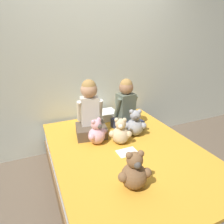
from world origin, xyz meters
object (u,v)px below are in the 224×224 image
Objects in this scene: teddy_bear_between_children at (120,133)px; pillow_at_headboard at (99,116)px; bed at (127,169)px; teddy_bear_held_by_left_child at (97,133)px; child_on_left at (90,112)px; teddy_bear_at_foot_of_bed at (134,173)px; child_on_right at (126,107)px; sign_card at (127,152)px; teddy_bear_held_by_right_child at (135,124)px.

pillow_at_headboard is (0.01, 0.70, -0.07)m from teddy_bear_between_children.
teddy_bear_held_by_left_child is at bearing 133.78° from bed.
child_on_left is at bearing 116.69° from bed.
child_on_left is at bearing 100.43° from teddy_bear_at_foot_of_bed.
teddy_bear_between_children is at bearing -90.63° from pillow_at_headboard.
child_on_left is 1.05× the size of child_on_right.
sign_card is at bearing -119.98° from bed.
teddy_bear_between_children is (0.24, -0.10, 0.00)m from teddy_bear_held_by_left_child.
teddy_bear_held_by_right_child is 0.88m from teddy_bear_at_foot_of_bed.
child_on_left is 0.44m from teddy_bear_between_children.
bed is at bearing 75.83° from teddy_bear_at_foot_of_bed.
sign_card is (-0.26, -0.53, -0.27)m from child_on_right.
teddy_bear_held_by_left_child is at bearing -81.21° from child_on_left.
teddy_bear_held_by_right_child reaches higher than teddy_bear_held_by_left_child.
child_on_left reaches higher than teddy_bear_held_by_left_child.
sign_card is at bearing -106.96° from teddy_bear_held_by_right_child.
teddy_bear_between_children is (-0.01, 0.16, 0.37)m from bed.
teddy_bear_held_by_right_child is at bearing 48.11° from teddy_bear_between_children.
child_on_right reaches higher than teddy_bear_held_by_right_child.
child_on_right is 0.55m from teddy_bear_held_by_left_child.
teddy_bear_at_foot_of_bed reaches higher than sign_card.
teddy_bear_at_foot_of_bed is at bearing -96.69° from teddy_bear_held_by_right_child.
teddy_bear_held_by_right_child is at bearing 48.24° from bed.
child_on_right is 3.04× the size of sign_card.
child_on_right is 1.96× the size of teddy_bear_held_by_right_child.
teddy_bear_at_foot_of_bed is at bearing -112.49° from bed.
teddy_bear_held_by_right_child is 0.26m from teddy_bear_between_children.
teddy_bear_held_by_left_child is (-0.25, 0.26, 0.37)m from bed.
teddy_bear_held_by_left_child is 0.62× the size of pillow_at_headboard.
child_on_left is 2.06× the size of teddy_bear_held_by_right_child.
teddy_bear_between_children is at bearing 81.47° from teddy_bear_at_foot_of_bed.
teddy_bear_at_foot_of_bed is 0.51m from sign_card.
teddy_bear_between_children is 1.45× the size of sign_card.
pillow_at_headboard is (-0.23, 0.59, -0.08)m from teddy_bear_held_by_right_child.
teddy_bear_held_by_left_child is 1.41× the size of sign_card.
teddy_bear_held_by_left_child is (-0.48, -0.23, -0.15)m from child_on_right.
teddy_bear_held_by_left_child reaches higher than sign_card.
child_on_left reaches higher than pillow_at_headboard.
teddy_bear_at_foot_of_bed reaches higher than teddy_bear_held_by_left_child.
child_on_right is at bearing -57.84° from pillow_at_headboard.
bed is at bearing -108.40° from teddy_bear_held_by_right_child.
child_on_right is at bearing 78.71° from teddy_bear_between_children.
teddy_bear_at_foot_of_bed is 1.37m from pillow_at_headboard.
teddy_bear_between_children is 0.92× the size of teddy_bear_at_foot_of_bed.
sign_card is (0.22, -0.30, -0.12)m from teddy_bear_held_by_left_child.
child_on_right is 2.10× the size of teddy_bear_between_children.
teddy_bear_at_foot_of_bed is at bearing -78.08° from child_on_left.
sign_card is at bearing -57.62° from child_on_left.
teddy_bear_held_by_right_child is (0.48, 0.00, 0.01)m from teddy_bear_held_by_left_child.
bed is 0.75m from child_on_right.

